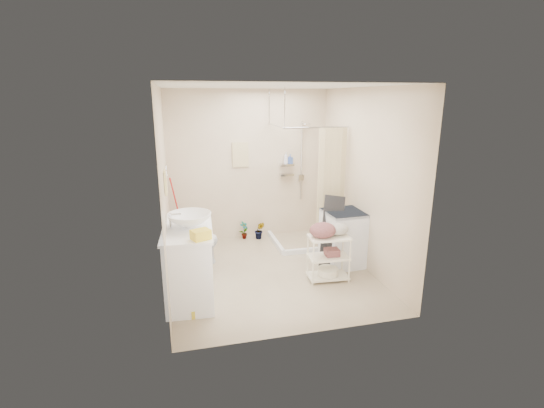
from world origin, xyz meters
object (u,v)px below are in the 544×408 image
Objects in this scene: toilet at (195,241)px; washing_machine at (344,238)px; vanity at (189,264)px; laundry_rack at (329,254)px.

washing_machine is at bearing -109.92° from toilet.
toilet is (0.12, 1.09, -0.11)m from vanity.
laundry_rack is at bearing -136.86° from washing_machine.
vanity is 1.49× the size of toilet.
vanity is at bearing -170.07° from washing_machine.
vanity is at bearing 168.06° from toilet.
washing_machine is 0.60m from laundry_rack.
laundry_rack is at bearing -124.99° from toilet.
laundry_rack is (-0.42, -0.44, -0.04)m from washing_machine.
toilet is at bearing 162.47° from washing_machine.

